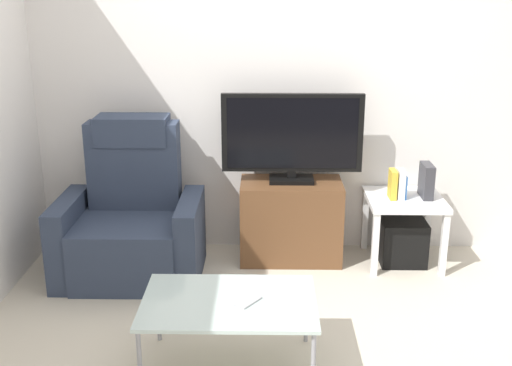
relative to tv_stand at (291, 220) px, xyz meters
name	(u,v)px	position (x,y,z in m)	size (l,w,h in m)	color
ground_plane	(288,315)	(-0.04, -0.86, -0.30)	(6.40, 6.40, 0.00)	beige
wall_back	(286,79)	(-0.04, 0.27, 1.00)	(6.40, 0.06, 2.60)	silver
tv_stand	(291,220)	(0.00, 0.00, 0.00)	(0.73, 0.42, 0.59)	brown
television	(292,136)	(0.00, 0.02, 0.63)	(1.00, 0.20, 0.64)	black
recliner_armchair	(131,222)	(-1.12, -0.24, 0.07)	(0.98, 0.78, 1.08)	#2D384C
side_table	(404,208)	(0.82, -0.04, 0.12)	(0.54, 0.54, 0.50)	white
subwoofer_box	(402,241)	(0.82, -0.04, -0.14)	(0.32, 0.32, 0.32)	black
book_leftmost	(393,184)	(0.72, -0.06, 0.30)	(0.04, 0.14, 0.21)	gold
book_middle	(401,184)	(0.77, -0.06, 0.31)	(0.05, 0.12, 0.21)	white
book_rightmost	(403,187)	(0.79, -0.06, 0.29)	(0.03, 0.10, 0.17)	#3366B2
game_console	(426,181)	(0.96, -0.03, 0.32)	(0.07, 0.20, 0.24)	#333338
coffee_table	(229,304)	(-0.37, -1.42, 0.08)	(0.90, 0.60, 0.40)	#B2C6C1
cell_phone	(248,301)	(-0.27, -1.44, 0.11)	(0.07, 0.15, 0.01)	#B7B7BC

